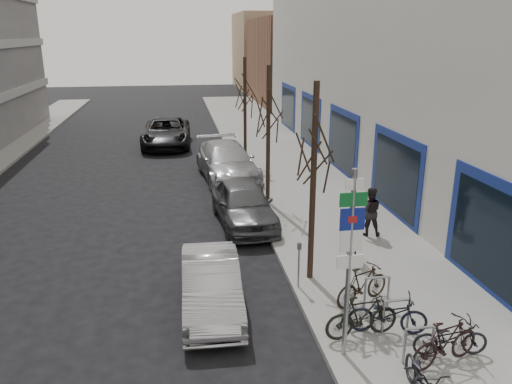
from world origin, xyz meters
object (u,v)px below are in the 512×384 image
object	(u,v)px
parked_car_back	(227,162)
bike_far_curb	(451,335)
meter_back	(243,160)
tree_near	(315,137)
meter_front	(299,261)
bike_far_inner	(362,284)
bike_near_right	(445,342)
parked_car_front	(211,284)
pedestrian_near	(352,234)
tree_mid	(268,103)
bike_mid_inner	(362,316)
bike_rack	(396,312)
meter_mid	(263,196)
parked_car_mid	(243,203)
pedestrian_far	(370,211)
highway_sign_pole	(350,254)
bike_near_left	(422,377)
bike_mid_curb	(388,311)
lane_car	(166,132)
tree_far	(245,86)

from	to	relation	value
parked_car_back	bike_far_curb	bearing A→B (deg)	-83.28
meter_back	tree_near	bearing A→B (deg)	-87.55
meter_front	bike_far_inner	xyz separation A→B (m)	(1.36, -1.06, -0.25)
bike_near_right	meter_front	bearing A→B (deg)	13.79
bike_near_right	parked_car_front	world-z (taller)	parked_car_front
pedestrian_near	parked_car_back	bearing A→B (deg)	-105.43
tree_mid	bike_mid_inner	bearing A→B (deg)	-87.72
bike_rack	tree_mid	xyz separation A→B (m)	(-1.20, 9.40, 3.44)
bike_near_right	bike_far_inner	world-z (taller)	bike_near_right
tree_near	meter_mid	world-z (taller)	tree_near
meter_back	parked_car_mid	size ratio (longest dim) A/B	0.27
bike_rack	pedestrian_far	size ratio (longest dim) A/B	1.35
highway_sign_pole	parked_car_mid	bearing A→B (deg)	97.12
tree_near	parked_car_front	distance (m)	4.54
tree_near	tree_mid	size ratio (longest dim) A/B	1.00
tree_near	pedestrian_far	world-z (taller)	tree_near
bike_near_right	tree_mid	bearing A→B (deg)	-7.52
bike_near_left	pedestrian_far	size ratio (longest dim) A/B	0.99
tree_mid	pedestrian_near	size ratio (longest dim) A/B	3.32
bike_rack	bike_far_curb	bearing A→B (deg)	-51.45
meter_front	bike_mid_inner	distance (m)	2.61
tree_near	bike_far_curb	xyz separation A→B (m)	(1.98, -3.87, -3.47)
meter_front	bike_near_left	world-z (taller)	meter_front
highway_sign_pole	bike_near_left	size ratio (longest dim) A/B	2.54
pedestrian_near	highway_sign_pole	bearing A→B (deg)	38.11
highway_sign_pole	parked_car_mid	world-z (taller)	highway_sign_pole
bike_mid_curb	lane_car	xyz separation A→B (m)	(-5.11, 21.41, 0.15)
highway_sign_pole	bike_near_right	xyz separation A→B (m)	(1.89, -0.65, -1.78)
tree_mid	parked_car_back	xyz separation A→B (m)	(-1.20, 4.11, -3.26)
highway_sign_pole	lane_car	world-z (taller)	highway_sign_pole
tree_mid	bike_mid_inner	world-z (taller)	tree_mid
tree_near	pedestrian_far	size ratio (longest dim) A/B	3.29
bike_mid_curb	lane_car	world-z (taller)	lane_car
meter_front	meter_back	distance (m)	11.00
tree_near	tree_far	bearing A→B (deg)	90.00
bike_near_right	lane_car	xyz separation A→B (m)	(-5.79, 22.68, 0.16)
meter_mid	pedestrian_far	xyz separation A→B (m)	(3.18, -2.34, 0.07)
parked_car_back	tree_far	bearing A→B (deg)	57.66
meter_back	bike_far_inner	distance (m)	12.14
bike_mid_inner	pedestrian_far	world-z (taller)	pedestrian_far
bike_rack	meter_back	world-z (taller)	meter_back
meter_back	bike_far_curb	bearing A→B (deg)	-80.42
tree_near	bike_mid_curb	world-z (taller)	tree_near
bike_mid_inner	parked_car_back	world-z (taller)	parked_car_back
tree_mid	bike_far_curb	distance (m)	11.12
parked_car_front	bike_mid_inner	bearing A→B (deg)	-30.60
tree_mid	tree_far	world-z (taller)	same
bike_mid_inner	pedestrian_far	size ratio (longest dim) A/B	1.04
meter_mid	parked_car_back	distance (m)	5.66
bike_far_curb	parked_car_front	distance (m)	5.59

